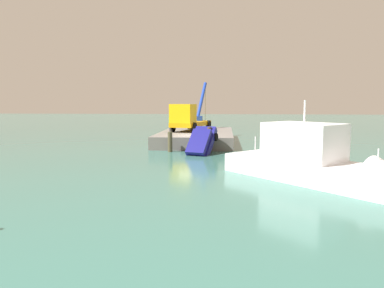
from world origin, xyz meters
The scene contains 8 objects.
ground centered at (0.00, 0.00, 0.00)m, with size 200.00×200.00×0.00m, color #386B60.
dock centered at (-4.76, 0.00, 0.57)m, with size 13.50×7.28×1.14m, color slate.
crane_truck centered at (-4.96, -0.90, 2.49)m, with size 9.06×3.99×5.39m.
dock_worker centered at (-3.25, -2.52, 2.00)m, with size 0.34×0.34×1.70m.
salvaged_car centered at (3.82, 0.92, 0.57)m, with size 3.86×2.80×3.42m.
moored_yacht centered at (13.65, 8.35, 0.41)m, with size 10.37×10.10×5.71m.
piling_near centered at (2.64, -1.64, 0.83)m, with size 0.38×0.38×1.67m, color brown.
piling_mid centered at (2.86, 1.64, 1.05)m, with size 0.33×0.33×2.11m, color brown.
Camera 1 is at (31.10, 2.92, 4.02)m, focal length 32.63 mm.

